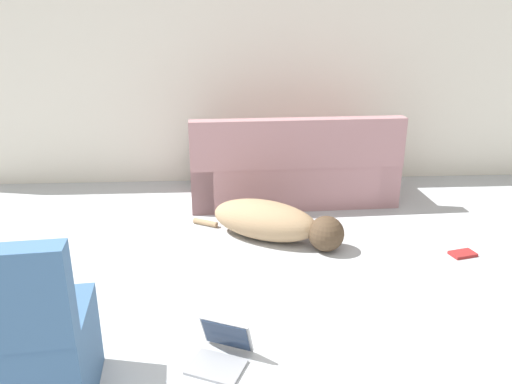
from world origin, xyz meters
The scene contains 7 objects.
wall_back centered at (0.00, 3.62, 1.24)m, with size 7.15×0.06×2.48m.
couch centered at (0.69, 2.96, 0.28)m, with size 1.97×0.86×0.86m.
dog centered at (0.43, 2.05, 0.15)m, with size 1.26×0.85×0.31m.
cat centered at (-1.34, 1.17, 0.09)m, with size 0.48×0.46×0.18m.
laptop_open centered at (0.02, 0.57, 0.07)m, with size 0.38×0.38×0.22m.
book_red centered at (1.85, 1.68, 0.01)m, with size 0.21×0.16×0.02m.
side_chair centered at (-0.86, 0.29, 0.32)m, with size 0.60×0.58×0.91m.
Camera 1 is at (0.07, -1.65, 1.77)m, focal length 35.00 mm.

